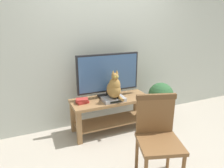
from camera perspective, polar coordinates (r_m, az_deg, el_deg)
ground_plane at (r=3.17m, az=5.01°, el=-16.59°), size 12.00×12.00×0.00m
back_wall at (r=3.55m, az=-2.18°, el=11.44°), size 7.00×0.12×2.80m
tv_stand at (r=3.38m, az=-0.34°, el=-6.70°), size 1.27×0.49×0.55m
tv at (r=3.29m, az=-1.04°, el=2.75°), size 1.03×0.20×0.71m
media_box at (r=3.22m, az=0.46°, el=-4.22°), size 0.35×0.23×0.06m
cat at (r=3.14m, az=0.59°, el=-0.99°), size 0.21×0.35×0.45m
wooden_chair at (r=2.41m, az=12.45°, el=-12.87°), size 0.57×0.57×0.98m
book_stack at (r=3.17m, az=-8.23°, el=-4.63°), size 0.20×0.16×0.07m
potted_plant at (r=3.62m, az=13.24°, el=-3.88°), size 0.43×0.43×0.75m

